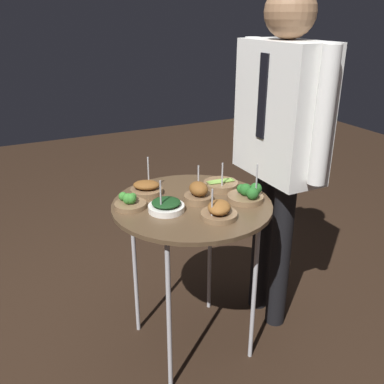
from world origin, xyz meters
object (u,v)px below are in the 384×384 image
(bowl_asparagus_far_rim, at_px, (221,185))
(bowl_roast_near_rim, at_px, (219,211))
(bowl_broccoli_front_left, at_px, (247,194))
(bowl_spinach_front_right, at_px, (166,206))
(bowl_roast_front_center, at_px, (146,188))
(waiter_figure, at_px, (281,128))
(serving_cart, at_px, (192,214))
(bowl_roast_center, at_px, (199,194))
(bowl_broccoli_mid_left, at_px, (130,202))

(bowl_asparagus_far_rim, bearing_deg, bowl_roast_near_rim, -31.29)
(bowl_broccoli_front_left, bearing_deg, bowl_spinach_front_right, -99.78)
(bowl_roast_front_center, relative_size, bowl_asparagus_far_rim, 1.00)
(bowl_roast_near_rim, height_order, bowl_broccoli_front_left, bowl_broccoli_front_left)
(waiter_figure, bearing_deg, serving_cart, -86.43)
(bowl_roast_center, relative_size, bowl_broccoli_front_left, 0.89)
(bowl_roast_front_center, distance_m, bowl_broccoli_mid_left, 0.15)
(bowl_roast_front_center, bearing_deg, bowl_spinach_front_right, 2.53)
(bowl_broccoli_front_left, bearing_deg, bowl_broccoli_mid_left, -108.63)
(bowl_spinach_front_right, relative_size, bowl_broccoli_mid_left, 1.12)
(bowl_broccoli_front_left, bearing_deg, waiter_figure, 115.60)
(bowl_roast_near_rim, height_order, waiter_figure, waiter_figure)
(bowl_roast_near_rim, bearing_deg, bowl_spinach_front_right, -132.90)
(bowl_roast_center, bearing_deg, serving_cart, -92.46)
(waiter_figure, bearing_deg, bowl_broccoli_front_left, -64.40)
(bowl_roast_center, height_order, bowl_broccoli_mid_left, bowl_roast_center)
(bowl_spinach_front_right, height_order, bowl_roast_near_rim, bowl_spinach_front_right)
(bowl_roast_near_rim, bearing_deg, serving_cart, -169.77)
(bowl_broccoli_mid_left, relative_size, waiter_figure, 0.08)
(bowl_spinach_front_right, bearing_deg, bowl_broccoli_mid_left, -129.16)
(bowl_asparagus_far_rim, bearing_deg, waiter_figure, 77.44)
(bowl_asparagus_far_rim, bearing_deg, bowl_roast_center, -60.65)
(bowl_roast_front_center, height_order, bowl_asparagus_far_rim, bowl_roast_front_center)
(serving_cart, distance_m, bowl_roast_center, 0.10)
(bowl_asparagus_far_rim, relative_size, waiter_figure, 0.10)
(bowl_asparagus_far_rim, height_order, bowl_broccoli_mid_left, bowl_asparagus_far_rim)
(bowl_spinach_front_right, xyz_separation_m, bowl_roast_center, (-0.02, 0.16, 0.01))
(bowl_broccoli_mid_left, bearing_deg, waiter_figure, 86.38)
(bowl_spinach_front_right, distance_m, bowl_roast_near_rim, 0.22)
(bowl_spinach_front_right, relative_size, bowl_asparagus_far_rim, 0.94)
(bowl_broccoli_front_left, relative_size, bowl_broccoli_mid_left, 1.27)
(serving_cart, relative_size, bowl_asparagus_far_rim, 4.75)
(bowl_roast_front_center, height_order, bowl_broccoli_mid_left, bowl_roast_front_center)
(bowl_roast_near_rim, xyz_separation_m, bowl_broccoli_front_left, (-0.09, 0.19, 0.00))
(bowl_spinach_front_right, height_order, bowl_asparagus_far_rim, bowl_spinach_front_right)
(bowl_roast_front_center, distance_m, waiter_figure, 0.67)
(bowl_roast_near_rim, xyz_separation_m, waiter_figure, (-0.20, 0.43, 0.24))
(bowl_roast_center, bearing_deg, bowl_roast_near_rim, 0.07)
(bowl_asparagus_far_rim, distance_m, waiter_figure, 0.37)
(bowl_roast_front_center, relative_size, waiter_figure, 0.10)
(serving_cart, relative_size, bowl_spinach_front_right, 5.07)
(bowl_spinach_front_right, xyz_separation_m, bowl_roast_front_center, (-0.20, -0.01, 0.00))
(bowl_roast_front_center, relative_size, bowl_roast_center, 1.06)
(waiter_figure, bearing_deg, bowl_broccoli_mid_left, -93.62)
(bowl_roast_front_center, distance_m, bowl_roast_near_rim, 0.39)
(bowl_spinach_front_right, distance_m, waiter_figure, 0.64)
(bowl_spinach_front_right, height_order, bowl_roast_center, bowl_roast_center)
(bowl_spinach_front_right, distance_m, bowl_roast_front_center, 0.20)
(bowl_asparagus_far_rim, height_order, waiter_figure, waiter_figure)
(serving_cart, bearing_deg, waiter_figure, 93.57)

